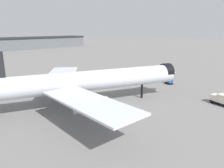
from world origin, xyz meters
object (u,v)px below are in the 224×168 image
at_px(service_truck_front, 222,99).
at_px(baggage_cart_trailing, 150,79).
at_px(baggage_tug_wing, 169,81).
at_px(airliner_near_gate, 86,81).

bearing_deg(service_truck_front, baggage_cart_trailing, 1.12).
relative_size(baggage_tug_wing, baggage_cart_trailing, 1.29).
bearing_deg(baggage_tug_wing, airliner_near_gate, -61.88).
xyz_separation_m(baggage_tug_wing, baggage_cart_trailing, (-2.42, 7.20, 0.00)).
relative_size(airliner_near_gate, baggage_cart_trailing, 20.37).
relative_size(service_truck_front, baggage_tug_wing, 1.66).
distance_m(airliner_near_gate, baggage_cart_trailing, 34.77).
relative_size(airliner_near_gate, service_truck_front, 9.52).
bearing_deg(baggage_cart_trailing, service_truck_front, 56.35).
distance_m(airliner_near_gate, service_truck_front, 36.59).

